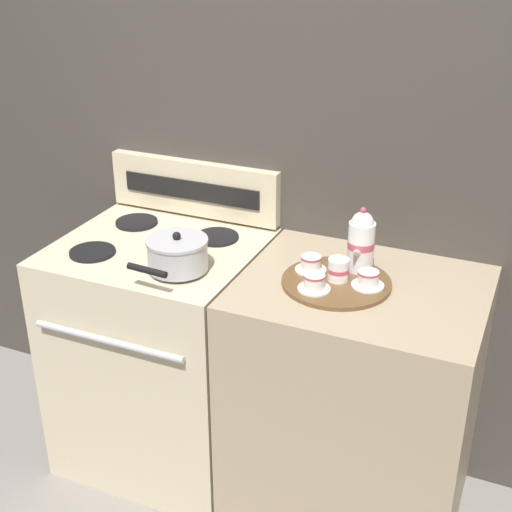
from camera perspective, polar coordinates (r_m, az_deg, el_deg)
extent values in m
plane|color=gray|center=(2.98, 0.17, -17.07)|extent=(6.00, 6.00, 0.00)
cube|color=#423D38|center=(2.67, 3.19, 5.48)|extent=(6.00, 0.05, 2.20)
cube|color=beige|center=(2.84, -7.41, -7.77)|extent=(0.72, 0.65, 0.94)
cylinder|color=silver|center=(2.46, -11.78, -6.66)|extent=(0.58, 0.02, 0.02)
cylinder|color=black|center=(2.81, -9.53, 2.68)|extent=(0.16, 0.16, 0.01)
cylinder|color=black|center=(2.64, -3.15, 1.53)|extent=(0.16, 0.16, 0.01)
cylinder|color=black|center=(2.59, -12.96, 0.31)|extent=(0.16, 0.16, 0.01)
cylinder|color=black|center=(2.41, -6.23, -1.11)|extent=(0.16, 0.16, 0.01)
cube|color=beige|center=(2.80, -4.98, 5.44)|extent=(0.71, 0.05, 0.22)
cube|color=black|center=(2.78, -5.24, 5.27)|extent=(0.58, 0.01, 0.08)
cube|color=tan|center=(2.59, 7.82, -11.54)|extent=(0.80, 0.65, 0.94)
cylinder|color=#B7B7BC|center=(2.39, -6.29, 0.06)|extent=(0.20, 0.20, 0.10)
cylinder|color=#B7B7BC|center=(2.37, -6.35, 1.23)|extent=(0.21, 0.21, 0.01)
sphere|color=black|center=(2.36, -6.37, 1.61)|extent=(0.03, 0.03, 0.03)
cylinder|color=black|center=(2.25, -8.71, -1.14)|extent=(0.14, 0.03, 0.02)
cylinder|color=brown|center=(2.33, 6.45, -2.11)|extent=(0.36, 0.36, 0.01)
cylinder|color=white|center=(2.37, 8.39, 0.76)|extent=(0.09, 0.09, 0.17)
cylinder|color=#C6475B|center=(2.37, 8.40, 0.94)|extent=(0.09, 0.09, 0.02)
sphere|color=white|center=(2.34, 8.52, 2.62)|extent=(0.08, 0.08, 0.08)
sphere|color=#C6475B|center=(2.32, 8.59, 3.66)|extent=(0.02, 0.02, 0.02)
cone|color=white|center=(2.31, 7.95, 0.31)|extent=(0.03, 0.07, 0.05)
cylinder|color=white|center=(2.27, 4.66, -2.62)|extent=(0.11, 0.11, 0.01)
cylinder|color=white|center=(2.25, 4.68, -2.03)|extent=(0.07, 0.07, 0.05)
cylinder|color=#C6475B|center=(2.24, 4.70, -1.59)|extent=(0.07, 0.07, 0.01)
cylinder|color=white|center=(2.31, 8.92, -2.33)|extent=(0.11, 0.11, 0.01)
cylinder|color=white|center=(2.29, 8.97, -1.75)|extent=(0.07, 0.07, 0.05)
cylinder|color=#C6475B|center=(2.28, 9.00, -1.32)|extent=(0.07, 0.07, 0.01)
cylinder|color=white|center=(2.38, 4.40, -1.10)|extent=(0.11, 0.11, 0.01)
cylinder|color=white|center=(2.37, 4.42, -0.53)|extent=(0.07, 0.07, 0.05)
cylinder|color=#C6475B|center=(2.36, 4.43, -0.10)|extent=(0.07, 0.07, 0.01)
cylinder|color=white|center=(2.32, 6.60, -1.07)|extent=(0.07, 0.07, 0.07)
cylinder|color=#C6475B|center=(2.32, 6.60, -1.07)|extent=(0.07, 0.07, 0.01)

